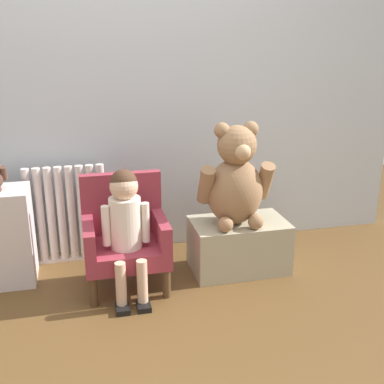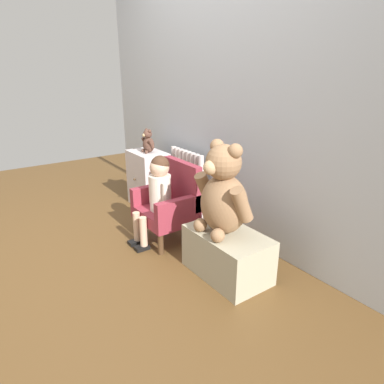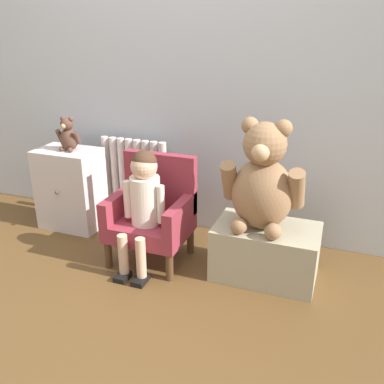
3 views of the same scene
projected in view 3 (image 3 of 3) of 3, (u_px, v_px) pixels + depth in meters
The scene contains 9 objects.
ground_plane at pixel (111, 312), 2.13m from camera, with size 6.00×6.00×0.00m, color brown.
back_wall at pixel (188, 47), 2.62m from camera, with size 3.80×0.05×2.40m, color silver.
radiator at pixel (135, 183), 2.97m from camera, with size 0.50×0.05×0.61m.
small_dresser at pixel (71, 189), 2.94m from camera, with size 0.41×0.30×0.55m.
child_armchair at pixel (153, 212), 2.54m from camera, with size 0.45×0.39×0.63m.
child_figure at pixel (143, 194), 2.39m from camera, with size 0.25×0.35×0.70m.
low_bench at pixel (265, 252), 2.39m from camera, with size 0.57×0.35×0.31m, color tan.
large_teddy_bear at pixel (263, 182), 2.23m from camera, with size 0.44×0.31×0.60m.
small_teddy_bear at pixel (68, 136), 2.79m from camera, with size 0.16×0.11×0.22m.
Camera 3 is at (0.99, -1.50, 1.36)m, focal length 40.00 mm.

